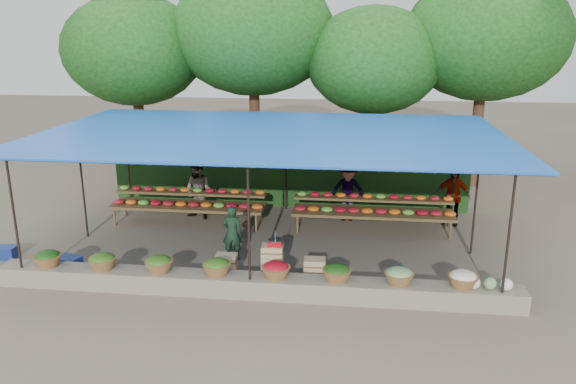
# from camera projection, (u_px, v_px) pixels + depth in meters

# --- Properties ---
(ground) EXTENTS (60.00, 60.00, 0.00)m
(ground) POSITION_uv_depth(u_px,v_px,m) (272.00, 245.00, 13.93)
(ground) COLOR brown
(ground) RESTS_ON ground
(stone_curb) EXTENTS (10.60, 0.55, 0.40)m
(stone_curb) POSITION_uv_depth(u_px,v_px,m) (251.00, 285.00, 11.25)
(stone_curb) COLOR gray
(stone_curb) RESTS_ON ground
(stall_canopy) EXTENTS (10.80, 6.60, 2.82)m
(stall_canopy) POSITION_uv_depth(u_px,v_px,m) (271.00, 138.00, 13.25)
(stall_canopy) COLOR black
(stall_canopy) RESTS_ON ground
(produce_baskets) EXTENTS (8.98, 0.58, 0.34)m
(produce_baskets) POSITION_uv_depth(u_px,v_px,m) (246.00, 269.00, 11.16)
(produce_baskets) COLOR brown
(produce_baskets) RESTS_ON stone_curb
(netting_backdrop) EXTENTS (10.60, 0.06, 2.50)m
(netting_backdrop) POSITION_uv_depth(u_px,v_px,m) (287.00, 166.00, 16.58)
(netting_backdrop) COLOR #224D1B
(netting_backdrop) RESTS_ON ground
(tree_row) EXTENTS (16.51, 5.50, 7.12)m
(tree_row) POSITION_uv_depth(u_px,v_px,m) (313.00, 43.00, 18.36)
(tree_row) COLOR #3D2316
(tree_row) RESTS_ON ground
(fruit_table_left) EXTENTS (4.21, 0.95, 0.93)m
(fruit_table_left) POSITION_uv_depth(u_px,v_px,m) (189.00, 202.00, 15.33)
(fruit_table_left) COLOR #4C381E
(fruit_table_left) RESTS_ON ground
(fruit_table_right) EXTENTS (4.21, 0.95, 0.93)m
(fruit_table_right) POSITION_uv_depth(u_px,v_px,m) (373.00, 208.00, 14.76)
(fruit_table_right) COLOR #4C381E
(fruit_table_right) RESTS_ON ground
(crate_counter) EXTENTS (2.36, 0.36, 0.77)m
(crate_counter) POSITION_uv_depth(u_px,v_px,m) (271.00, 266.00, 11.93)
(crate_counter) COLOR tan
(crate_counter) RESTS_ON ground
(weighing_scale) EXTENTS (0.31, 0.31, 0.33)m
(weighing_scale) POSITION_uv_depth(u_px,v_px,m) (275.00, 242.00, 11.76)
(weighing_scale) COLOR red
(weighing_scale) RESTS_ON crate_counter
(vendor_seated) EXTENTS (0.50, 0.36, 1.29)m
(vendor_seated) POSITION_uv_depth(u_px,v_px,m) (232.00, 233.00, 12.89)
(vendor_seated) COLOR #16321E
(vendor_seated) RESTS_ON ground
(customer_left) EXTENTS (0.96, 0.85, 1.63)m
(customer_left) POSITION_uv_depth(u_px,v_px,m) (198.00, 191.00, 15.62)
(customer_left) COLOR slate
(customer_left) RESTS_ON ground
(customer_mid) EXTENTS (1.11, 0.68, 1.67)m
(customer_mid) POSITION_uv_depth(u_px,v_px,m) (348.00, 191.00, 15.50)
(customer_mid) COLOR slate
(customer_mid) RESTS_ON ground
(customer_right) EXTENTS (1.00, 0.58, 1.61)m
(customer_right) POSITION_uv_depth(u_px,v_px,m) (453.00, 196.00, 15.15)
(customer_right) COLOR slate
(customer_right) RESTS_ON ground
(blue_crate_front) EXTENTS (0.60, 0.50, 0.31)m
(blue_crate_front) POSITION_uv_depth(u_px,v_px,m) (68.00, 263.00, 12.42)
(blue_crate_front) COLOR navy
(blue_crate_front) RESTS_ON ground
(blue_crate_back) EXTENTS (0.50, 0.37, 0.29)m
(blue_crate_back) POSITION_uv_depth(u_px,v_px,m) (6.00, 252.00, 13.06)
(blue_crate_back) COLOR navy
(blue_crate_back) RESTS_ON ground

